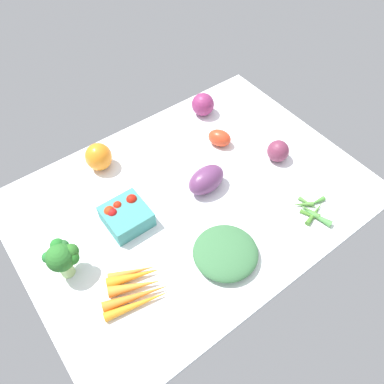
# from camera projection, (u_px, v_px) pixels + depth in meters

# --- Properties ---
(tablecloth) EXTENTS (1.04, 0.76, 0.02)m
(tablecloth) POSITION_uv_depth(u_px,v_px,m) (192.00, 198.00, 1.17)
(tablecloth) COLOR white
(tablecloth) RESTS_ON ground
(roma_tomato) EXTENTS (0.09, 0.10, 0.06)m
(roma_tomato) POSITION_uv_depth(u_px,v_px,m) (220.00, 138.00, 1.27)
(roma_tomato) COLOR red
(roma_tomato) RESTS_ON tablecloth
(red_onion_near_basket) EXTENTS (0.08, 0.08, 0.08)m
(red_onion_near_basket) POSITION_uv_depth(u_px,v_px,m) (203.00, 104.00, 1.36)
(red_onion_near_basket) COLOR #842A5C
(red_onion_near_basket) RESTS_ON tablecloth
(okra_pile) EXTENTS (0.11, 0.13, 0.02)m
(okra_pile) POSITION_uv_depth(u_px,v_px,m) (312.00, 211.00, 1.11)
(okra_pile) COLOR #4A9044
(okra_pile) RESTS_ON tablecloth
(berry_basket) EXTENTS (0.12, 0.12, 0.07)m
(berry_basket) POSITION_uv_depth(u_px,v_px,m) (126.00, 215.00, 1.08)
(berry_basket) COLOR teal
(berry_basket) RESTS_ON tablecloth
(eggplant) EXTENTS (0.13, 0.09, 0.08)m
(eggplant) POSITION_uv_depth(u_px,v_px,m) (207.00, 180.00, 1.15)
(eggplant) COLOR #643461
(eggplant) RESTS_ON tablecloth
(leafy_greens_clump) EXTENTS (0.23, 0.23, 0.05)m
(leafy_greens_clump) POSITION_uv_depth(u_px,v_px,m) (226.00, 253.00, 1.01)
(leafy_greens_clump) COLOR #396D41
(leafy_greens_clump) RESTS_ON tablecloth
(carrot_bunch) EXTENTS (0.19, 0.15, 0.03)m
(carrot_bunch) POSITION_uv_depth(u_px,v_px,m) (136.00, 288.00, 0.96)
(carrot_bunch) COLOR orange
(carrot_bunch) RESTS_ON tablecloth
(bell_pepper_orange) EXTENTS (0.11, 0.11, 0.09)m
(bell_pepper_orange) POSITION_uv_depth(u_px,v_px,m) (99.00, 157.00, 1.20)
(bell_pepper_orange) COLOR orange
(bell_pepper_orange) RESTS_ON tablecloth
(red_onion_center) EXTENTS (0.07, 0.07, 0.07)m
(red_onion_center) POSITION_uv_depth(u_px,v_px,m) (278.00, 151.00, 1.23)
(red_onion_center) COLOR #702D47
(red_onion_center) RESTS_ON tablecloth
(broccoli_head) EXTENTS (0.09, 0.08, 0.12)m
(broccoli_head) POSITION_uv_depth(u_px,v_px,m) (62.00, 257.00, 0.94)
(broccoli_head) COLOR #A0C87D
(broccoli_head) RESTS_ON tablecloth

